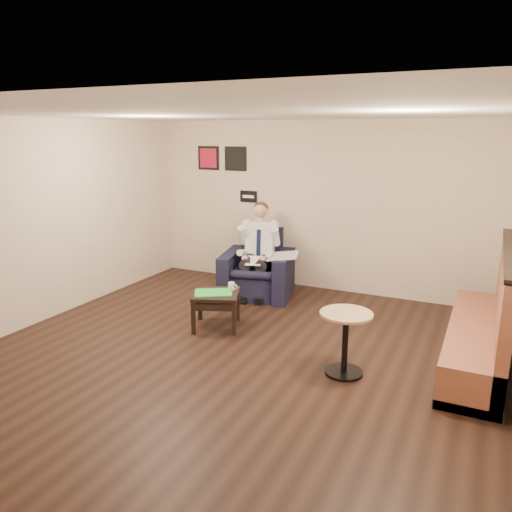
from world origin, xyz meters
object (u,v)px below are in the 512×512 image
at_px(seated_man, 256,254).
at_px(side_table, 216,310).
at_px(cafe_table, 345,343).
at_px(coffee_mug, 231,286).
at_px(smartphone, 222,288).
at_px(armchair, 257,264).
at_px(green_folder, 213,293).
at_px(banquette, 480,307).

xyz_separation_m(seated_man, side_table, (0.06, -1.36, -0.47)).
bearing_deg(cafe_table, coffee_mug, 157.05).
relative_size(coffee_mug, smartphone, 0.68).
bearing_deg(armchair, seated_man, -90.00).
bearing_deg(green_folder, coffee_mug, 56.15).
distance_m(seated_man, smartphone, 1.20).
distance_m(seated_man, green_folder, 1.42).
height_order(side_table, smartphone, smartphone).
bearing_deg(side_table, coffee_mug, 56.15).
xyz_separation_m(armchair, cafe_table, (2.05, -2.07, -0.17)).
height_order(side_table, coffee_mug, coffee_mug).
bearing_deg(coffee_mug, banquette, 3.53).
xyz_separation_m(armchair, coffee_mug, (0.23, -1.30, 0.02)).
relative_size(coffee_mug, banquette, 0.04).
bearing_deg(banquette, green_folder, -172.64).
bearing_deg(green_folder, banquette, 7.36).
bearing_deg(banquette, side_table, -173.16).
relative_size(seated_man, smartphone, 9.35).
height_order(armchair, coffee_mug, armchair).
distance_m(armchair, smartphone, 1.32).
xyz_separation_m(seated_man, green_folder, (0.04, -1.40, -0.22)).
bearing_deg(side_table, seated_man, 92.58).
bearing_deg(coffee_mug, seated_man, 99.42).
relative_size(seated_man, cafe_table, 2.01).
distance_m(armchair, seated_man, 0.24).
relative_size(coffee_mug, cafe_table, 0.15).
relative_size(armchair, coffee_mug, 10.39).
distance_m(armchair, banquette, 3.52).
relative_size(armchair, green_folder, 2.19).
height_order(green_folder, cafe_table, cafe_table).
xyz_separation_m(side_table, coffee_mug, (0.13, 0.20, 0.30)).
height_order(seated_man, green_folder, seated_man).
distance_m(side_table, green_folder, 0.26).
height_order(side_table, green_folder, green_folder).
xyz_separation_m(armchair, green_folder, (0.07, -1.53, -0.02)).
distance_m(armchair, cafe_table, 2.92).
xyz_separation_m(armchair, banquette, (3.33, -1.11, 0.15)).
bearing_deg(coffee_mug, armchair, 99.83).
distance_m(side_table, smartphone, 0.31).
bearing_deg(armchair, coffee_mug, -93.52).
relative_size(smartphone, banquette, 0.06).
bearing_deg(banquette, cafe_table, -143.11).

